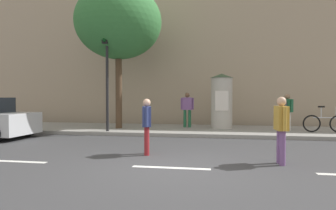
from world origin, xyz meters
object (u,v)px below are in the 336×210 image
(traffic_light, at_px, (106,61))
(street_tree, at_px, (118,23))
(poster_column, at_px, (222,101))
(pedestrian_tallest, at_px, (147,122))
(pedestrian_with_backpack, at_px, (281,125))
(pedestrian_near_pole, at_px, (187,107))
(pedestrian_with_bag, at_px, (287,109))
(bicycle_leaning, at_px, (325,123))

(traffic_light, relative_size, street_tree, 0.67)
(poster_column, distance_m, pedestrian_tallest, 6.38)
(street_tree, bearing_deg, traffic_light, -93.74)
(pedestrian_with_backpack, height_order, pedestrian_near_pole, pedestrian_near_pole)
(traffic_light, distance_m, poster_column, 5.56)
(poster_column, distance_m, pedestrian_with_bag, 2.87)
(traffic_light, distance_m, pedestrian_tallest, 5.18)
(poster_column, bearing_deg, bicycle_leaning, -12.79)
(poster_column, height_order, bicycle_leaning, poster_column)
(poster_column, xyz_separation_m, bicycle_leaning, (4.20, -0.95, -0.91))
(pedestrian_near_pole, xyz_separation_m, bicycle_leaning, (5.84, -1.09, -0.60))
(pedestrian_tallest, bearing_deg, pedestrian_with_bag, 48.22)
(traffic_light, bearing_deg, pedestrian_with_bag, 12.68)
(pedestrian_with_backpack, height_order, pedestrian_tallest, pedestrian_with_backpack)
(pedestrian_tallest, bearing_deg, poster_column, 70.25)
(pedestrian_with_backpack, bearing_deg, pedestrian_with_bag, 76.22)
(pedestrian_with_backpack, relative_size, pedestrian_with_bag, 1.02)
(poster_column, xyz_separation_m, pedestrian_with_bag, (2.82, -0.43, -0.35))
(traffic_light, bearing_deg, poster_column, 23.94)
(pedestrian_near_pole, relative_size, pedestrian_with_bag, 1.05)
(poster_column, xyz_separation_m, pedestrian_with_backpack, (1.30, -6.60, -0.50))
(traffic_light, height_order, pedestrian_tallest, traffic_light)
(pedestrian_with_bag, bearing_deg, traffic_light, -167.32)
(pedestrian_near_pole, bearing_deg, bicycle_leaning, -10.56)
(pedestrian_with_backpack, distance_m, bicycle_leaning, 6.36)
(pedestrian_with_backpack, bearing_deg, bicycle_leaning, 62.82)
(pedestrian_with_backpack, relative_size, pedestrian_near_pole, 0.97)
(traffic_light, xyz_separation_m, street_tree, (0.09, 1.33, 1.95))
(street_tree, bearing_deg, bicycle_leaning, -0.85)
(pedestrian_tallest, bearing_deg, pedestrian_near_pole, 85.19)
(traffic_light, relative_size, pedestrian_with_backpack, 2.75)
(pedestrian_with_backpack, relative_size, pedestrian_tallest, 1.03)
(poster_column, bearing_deg, pedestrian_with_bag, -8.64)
(poster_column, relative_size, bicycle_leaning, 1.44)
(pedestrian_tallest, bearing_deg, pedestrian_with_backpack, -10.03)
(traffic_light, height_order, pedestrian_near_pole, traffic_light)
(traffic_light, distance_m, pedestrian_with_bag, 8.11)
(street_tree, xyz_separation_m, pedestrian_with_backpack, (6.06, -5.77, -4.13))
(pedestrian_near_pole, bearing_deg, poster_column, -4.69)
(traffic_light, height_order, pedestrian_with_backpack, traffic_light)
(traffic_light, bearing_deg, bicycle_leaning, 7.54)
(pedestrian_tallest, distance_m, pedestrian_near_pole, 6.15)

